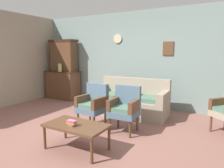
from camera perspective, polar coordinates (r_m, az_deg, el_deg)
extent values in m
plane|color=#84564C|center=(4.00, -8.52, -14.04)|extent=(7.68, 7.68, 0.00)
cube|color=gray|center=(5.99, 6.92, 6.83)|extent=(6.40, 0.06, 2.70)
cube|color=brown|center=(5.66, 15.36, 9.51)|extent=(0.28, 0.02, 0.36)
cylinder|color=beige|center=(6.21, 1.59, 12.49)|extent=(0.26, 0.03, 0.26)
cube|color=brown|center=(7.12, -13.46, -0.33)|extent=(1.10, 0.52, 0.90)
cube|color=#342115|center=(7.07, -13.59, 3.40)|extent=(1.16, 0.55, 0.03)
cube|color=brown|center=(7.10, -13.29, 7.39)|extent=(0.90, 0.36, 0.95)
cube|color=#342115|center=(7.11, -13.44, 11.54)|extent=(0.99, 0.38, 0.08)
cylinder|color=#B2BC79|center=(6.89, -14.28, 4.45)|extent=(0.13, 0.13, 0.26)
cube|color=gray|center=(5.14, 5.09, -6.33)|extent=(1.82, 0.86, 0.42)
cube|color=gray|center=(5.34, 6.46, -0.84)|extent=(1.80, 0.22, 0.48)
cube|color=gray|center=(4.82, 14.19, -3.54)|extent=(0.19, 0.81, 0.24)
cube|color=gray|center=(5.42, -2.90, -1.94)|extent=(0.19, 0.81, 0.24)
cube|color=#4C705B|center=(4.87, 10.62, -4.13)|extent=(0.49, 0.58, 0.10)
cube|color=#4C705B|center=(5.04, 4.96, -3.58)|extent=(0.49, 0.58, 0.10)
cube|color=#4C705B|center=(5.26, -0.28, -3.04)|extent=(0.49, 0.58, 0.10)
cube|color=slate|center=(4.29, -5.68, -7.03)|extent=(0.56, 0.52, 0.12)
cube|color=#4C705B|center=(4.25, -5.87, -5.93)|extent=(0.47, 0.44, 0.10)
cube|color=slate|center=(4.37, -4.06, -2.80)|extent=(0.53, 0.14, 0.46)
cube|color=brown|center=(4.12, -3.34, -5.24)|extent=(0.12, 0.48, 0.22)
cube|color=brown|center=(4.39, -7.93, -4.43)|extent=(0.12, 0.48, 0.22)
cylinder|color=brown|center=(4.09, -5.05, -11.06)|extent=(0.04, 0.04, 0.32)
cylinder|color=brown|center=(4.36, -9.41, -9.91)|extent=(0.04, 0.04, 0.32)
cylinder|color=brown|center=(4.38, -1.87, -9.69)|extent=(0.04, 0.04, 0.32)
cylinder|color=brown|center=(4.62, -6.15, -8.72)|extent=(0.04, 0.04, 0.32)
cube|color=slate|center=(4.00, 3.30, -8.18)|extent=(0.54, 0.50, 0.12)
cube|color=#4C705B|center=(3.96, 3.19, -7.01)|extent=(0.46, 0.42, 0.10)
cube|color=slate|center=(4.11, 4.47, -3.57)|extent=(0.52, 0.12, 0.46)
cube|color=brown|center=(3.88, 6.31, -6.17)|extent=(0.10, 0.48, 0.22)
cube|color=brown|center=(4.05, 0.46, -5.47)|extent=(0.10, 0.48, 0.22)
cylinder|color=brown|center=(3.83, 5.02, -12.46)|extent=(0.04, 0.04, 0.32)
cylinder|color=brown|center=(4.00, -0.67, -11.51)|extent=(0.04, 0.04, 0.32)
cylinder|color=brown|center=(4.16, 7.04, -10.73)|extent=(0.04, 0.04, 0.32)
cylinder|color=brown|center=(4.32, 1.73, -9.95)|extent=(0.04, 0.04, 0.32)
cube|color=brown|center=(4.59, 27.67, -4.79)|extent=(0.37, 0.42, 0.22)
cylinder|color=brown|center=(4.54, 25.79, -9.89)|extent=(0.04, 0.04, 0.32)
cube|color=brown|center=(3.36, -9.87, -11.28)|extent=(1.00, 0.56, 0.04)
cylinder|color=brown|center=(3.89, -12.88, -11.86)|extent=(0.04, 0.04, 0.38)
cylinder|color=brown|center=(3.38, -0.82, -14.89)|extent=(0.04, 0.04, 0.38)
cylinder|color=brown|center=(3.58, -18.20, -13.96)|extent=(0.04, 0.04, 0.38)
cylinder|color=brown|center=(3.01, -5.66, -18.01)|extent=(0.04, 0.04, 0.38)
cube|color=olive|center=(3.31, -11.23, -11.05)|extent=(0.10, 0.08, 0.03)
cube|color=#CD6843|center=(3.29, -11.21, -10.66)|extent=(0.16, 0.08, 0.03)
cube|color=#D25A5D|center=(3.32, -11.29, -10.14)|extent=(0.13, 0.07, 0.02)
cube|color=#BC638D|center=(3.29, -11.11, -10.00)|extent=(0.15, 0.07, 0.02)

